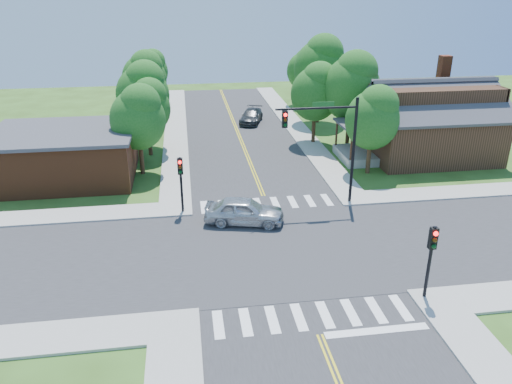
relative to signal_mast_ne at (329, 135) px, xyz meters
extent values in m
plane|color=#324E18|center=(-3.91, -5.59, -4.85)|extent=(100.00, 100.00, 0.00)
cube|color=#2D2D30|center=(-3.91, -5.59, -4.83)|extent=(10.00, 90.00, 0.04)
cube|color=#2D2D30|center=(-3.91, -5.59, -4.83)|extent=(90.00, 10.00, 0.04)
cube|color=#2D2D30|center=(-3.91, -5.59, -4.85)|extent=(10.20, 10.20, 0.06)
cube|color=#9E9B93|center=(2.19, 19.41, -4.78)|extent=(2.20, 40.00, 0.14)
cube|color=#9E9B93|center=(-10.01, 19.41, -4.78)|extent=(2.20, 40.00, 0.14)
cube|color=white|center=(-8.11, 0.61, -4.80)|extent=(0.45, 2.00, 0.01)
cube|color=white|center=(-6.91, 0.61, -4.80)|extent=(0.45, 2.00, 0.01)
cube|color=white|center=(-5.71, 0.61, -4.80)|extent=(0.45, 2.00, 0.01)
cube|color=white|center=(-4.51, 0.61, -4.80)|extent=(0.45, 2.00, 0.01)
cube|color=white|center=(-3.31, 0.61, -4.80)|extent=(0.45, 2.00, 0.01)
cube|color=white|center=(-2.11, 0.61, -4.80)|extent=(0.45, 2.00, 0.01)
cube|color=white|center=(-0.91, 0.61, -4.80)|extent=(0.45, 2.00, 0.01)
cube|color=white|center=(0.29, 0.61, -4.80)|extent=(0.45, 2.00, 0.01)
cube|color=white|center=(-8.11, -11.79, -4.80)|extent=(0.45, 2.00, 0.01)
cube|color=white|center=(-6.91, -11.79, -4.80)|extent=(0.45, 2.00, 0.01)
cube|color=white|center=(-5.71, -11.79, -4.80)|extent=(0.45, 2.00, 0.01)
cube|color=white|center=(-4.51, -11.79, -4.80)|extent=(0.45, 2.00, 0.01)
cube|color=white|center=(-3.31, -11.79, -4.80)|extent=(0.45, 2.00, 0.01)
cube|color=white|center=(-2.11, -11.79, -4.80)|extent=(0.45, 2.00, 0.01)
cube|color=white|center=(-0.91, -11.79, -4.80)|extent=(0.45, 2.00, 0.01)
cube|color=white|center=(0.29, -11.79, -4.80)|extent=(0.45, 2.00, 0.01)
cube|color=yellow|center=(-4.01, 20.66, -4.80)|extent=(0.10, 37.50, 0.01)
cube|color=yellow|center=(-3.81, 20.66, -4.80)|extent=(0.10, 37.50, 0.01)
cube|color=white|center=(-1.41, -13.19, -4.85)|extent=(4.60, 0.45, 0.09)
cylinder|color=black|center=(1.69, 0.01, -1.25)|extent=(0.20, 0.20, 7.20)
cylinder|color=black|center=(-0.91, 0.01, 1.75)|extent=(5.20, 0.14, 0.14)
cube|color=#19591E|center=(-0.51, -0.04, 2.00)|extent=(1.40, 0.04, 0.30)
cube|color=black|center=(-2.91, 0.01, 1.12)|extent=(0.34, 0.28, 1.05)
sphere|color=#FF0C0C|center=(-2.91, -0.16, 1.44)|extent=(0.22, 0.22, 0.22)
sphere|color=#3F2605|center=(-2.91, -0.16, 1.12)|extent=(0.22, 0.22, 0.22)
sphere|color=#05330F|center=(-2.91, -0.16, 0.80)|extent=(0.22, 0.22, 0.22)
cylinder|color=black|center=(1.69, -11.19, -2.95)|extent=(0.16, 0.16, 3.80)
cube|color=black|center=(1.69, -11.19, -1.63)|extent=(0.34, 0.28, 1.05)
sphere|color=#FF0C0C|center=(1.69, -11.36, -1.31)|extent=(0.22, 0.22, 0.22)
sphere|color=#3F2605|center=(1.69, -11.36, -1.63)|extent=(0.22, 0.22, 0.22)
sphere|color=#05330F|center=(1.69, -11.36, -1.95)|extent=(0.22, 0.22, 0.22)
cylinder|color=black|center=(-9.51, 0.01, -2.95)|extent=(0.16, 0.16, 3.80)
cube|color=black|center=(-9.51, 0.01, -1.63)|extent=(0.34, 0.28, 1.05)
sphere|color=#FF0C0C|center=(-9.51, -0.16, -1.31)|extent=(0.22, 0.22, 0.22)
sphere|color=#3F2605|center=(-9.51, -0.16, -1.63)|extent=(0.22, 0.22, 0.22)
sphere|color=#05330F|center=(-9.51, -0.16, -1.95)|extent=(0.22, 0.22, 0.22)
cube|color=black|center=(11.29, 8.61, -2.85)|extent=(10.00, 8.00, 4.00)
cube|color=#9E9B93|center=(4.99, 8.61, -4.50)|extent=(2.60, 4.50, 0.70)
cylinder|color=black|center=(3.89, 6.61, -3.25)|extent=(0.18, 0.18, 2.50)
cylinder|color=black|center=(3.89, 10.61, -3.25)|extent=(0.18, 0.18, 2.50)
cube|color=#38383D|center=(4.99, 8.61, -1.90)|extent=(2.80, 4.80, 0.18)
cube|color=brown|center=(13.79, 12.11, -1.30)|extent=(0.90, 0.90, 7.11)
cube|color=brown|center=(-18.11, 7.61, -3.10)|extent=(10.00, 8.00, 3.50)
cube|color=#38383D|center=(-18.11, 7.61, -1.25)|extent=(10.40, 8.40, 0.25)
cylinder|color=#382314|center=(4.89, 5.33, -3.56)|extent=(0.34, 0.34, 2.59)
ellipsoid|color=#1B5418|center=(4.89, 5.33, -0.63)|extent=(4.09, 3.88, 4.49)
sphere|color=#1B5418|center=(5.19, 5.13, 0.60)|extent=(3.00, 3.00, 3.00)
cylinder|color=#382314|center=(5.41, 12.14, -3.25)|extent=(0.34, 0.34, 3.20)
ellipsoid|color=#1B5418|center=(5.41, 12.14, 0.38)|extent=(5.06, 4.81, 5.57)
sphere|color=#1B5418|center=(5.71, 11.94, 1.90)|extent=(3.71, 3.71, 3.71)
cylinder|color=#382314|center=(4.95, 20.76, -3.14)|extent=(0.34, 0.34, 3.41)
ellipsoid|color=#1B5418|center=(4.95, 20.76, 0.72)|extent=(5.39, 5.12, 5.93)
sphere|color=#1B5418|center=(5.25, 20.56, 2.33)|extent=(3.95, 3.95, 3.95)
cylinder|color=#382314|center=(5.20, 28.95, -3.60)|extent=(0.34, 0.34, 2.49)
ellipsoid|color=#1B5418|center=(5.20, 28.95, -0.78)|extent=(3.94, 3.74, 4.33)
sphere|color=#1B5418|center=(5.50, 28.75, 0.40)|extent=(2.89, 2.89, 2.89)
cylinder|color=#382314|center=(-12.54, 7.74, -3.53)|extent=(0.34, 0.34, 2.63)
ellipsoid|color=#1B5418|center=(-12.54, 7.74, -0.55)|extent=(4.16, 3.95, 4.57)
sphere|color=#1B5418|center=(-12.24, 7.54, 0.69)|extent=(3.05, 3.05, 3.05)
cylinder|color=#382314|center=(-12.54, 14.43, -3.40)|extent=(0.34, 0.34, 2.91)
ellipsoid|color=#1B5418|center=(-12.54, 14.43, -0.10)|extent=(4.59, 4.36, 5.05)
sphere|color=#1B5418|center=(-12.24, 14.23, 1.27)|extent=(3.37, 3.37, 3.37)
cylinder|color=#382314|center=(-12.91, 22.79, -3.43)|extent=(0.34, 0.34, 2.85)
ellipsoid|color=#1B5418|center=(-12.91, 22.79, -0.20)|extent=(4.50, 4.27, 4.95)
sphere|color=#1B5418|center=(-12.61, 22.59, 1.15)|extent=(3.30, 3.30, 3.30)
cylinder|color=#382314|center=(-12.67, 31.31, -3.60)|extent=(0.34, 0.34, 2.49)
ellipsoid|color=#1B5418|center=(-12.67, 31.31, -0.78)|extent=(3.94, 3.74, 4.33)
sphere|color=#1B5418|center=(-12.37, 31.11, 0.40)|extent=(2.89, 2.89, 2.89)
cylinder|color=#382314|center=(2.63, 13.61, -3.46)|extent=(0.34, 0.34, 2.79)
ellipsoid|color=#1B5418|center=(2.63, 13.61, -0.30)|extent=(4.40, 4.18, 4.84)
sphere|color=#1B5418|center=(2.93, 13.41, 1.02)|extent=(3.23, 3.23, 3.23)
cylinder|color=#382314|center=(-12.14, 12.31, -3.61)|extent=(0.34, 0.34, 2.49)
ellipsoid|color=#1B5418|center=(-12.14, 12.31, -0.79)|extent=(3.93, 3.73, 4.32)
sphere|color=#1B5418|center=(-11.84, 12.11, 0.39)|extent=(2.88, 2.88, 2.88)
imported|color=silver|center=(-5.76, -2.09, -4.02)|extent=(4.18, 5.76, 1.66)
imported|color=#2F3235|center=(-2.08, 21.49, -4.16)|extent=(4.79, 5.94, 1.39)
camera|label=1|loc=(-9.07, -29.63, 9.01)|focal=35.00mm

